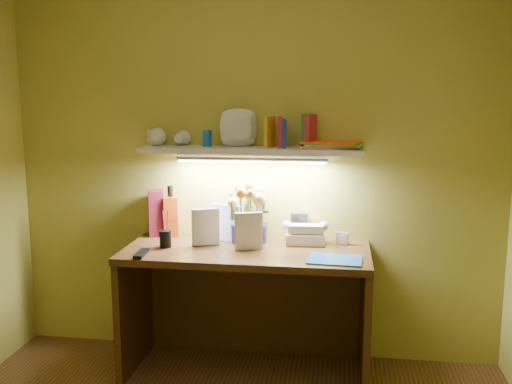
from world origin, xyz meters
TOP-DOWN VIEW (x-y plane):
  - desk at (0.00, 1.20)m, footprint 1.40×0.60m
  - flower_bouquet at (-0.01, 1.37)m, footprint 0.24×0.24m
  - telephone at (0.33, 1.38)m, footprint 0.24×0.19m
  - desk_clock at (0.54, 1.39)m, footprint 0.08×0.05m
  - whisky_bottle at (-0.51, 1.44)m, footprint 0.11×0.11m
  - whisky_box at (-0.60, 1.43)m, footprint 0.12×0.12m
  - pen_cup at (-0.47, 1.18)m, footprint 0.08×0.08m
  - art_card at (-0.16, 1.38)m, footprint 0.22×0.13m
  - tv_remote at (-0.55, 1.00)m, footprint 0.06×0.18m
  - blue_folder at (0.50, 1.05)m, footprint 0.30×0.23m
  - desk_book_a at (-0.32, 1.22)m, footprint 0.16×0.07m
  - desk_book_b at (-0.06, 1.16)m, footprint 0.16×0.06m
  - wall_shelf at (0.04, 1.39)m, footprint 1.30×0.35m

SIDE VIEW (x-z plane):
  - desk at x=0.00m, z-range 0.00..0.75m
  - blue_folder at x=0.50m, z-range 0.75..0.76m
  - tv_remote at x=-0.55m, z-range 0.75..0.77m
  - desk_clock at x=0.54m, z-range 0.75..0.82m
  - telephone at x=0.33m, z-range 0.75..0.88m
  - pen_cup at x=-0.47m, z-range 0.75..0.92m
  - art_card at x=-0.16m, z-range 0.75..0.97m
  - desk_book_b at x=-0.06m, z-range 0.75..0.97m
  - desk_book_a at x=-0.32m, z-range 0.75..0.97m
  - whisky_box at x=-0.60m, z-range 0.75..1.04m
  - whisky_bottle at x=-0.51m, z-range 0.75..1.07m
  - flower_bouquet at x=-0.01m, z-range 0.75..1.13m
  - wall_shelf at x=0.04m, z-range 1.22..1.44m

